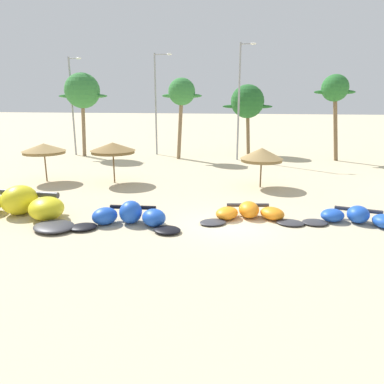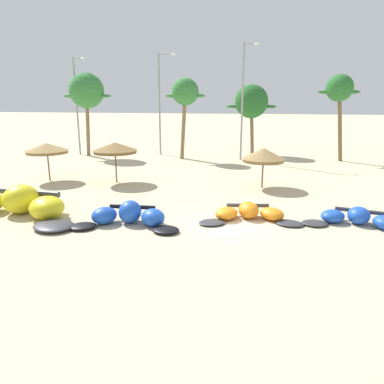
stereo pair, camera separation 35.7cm
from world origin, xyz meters
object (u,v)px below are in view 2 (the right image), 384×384
at_px(kite_left_of_center, 249,213).
at_px(beach_umbrella_near_palms, 263,155).
at_px(kite_far_left, 15,205).
at_px(kite_left, 128,216).
at_px(palm_left, 185,93).
at_px(beach_umbrella_middle, 115,148).
at_px(beach_umbrella_near_van, 47,148).
at_px(palm_center_left, 339,90).
at_px(lamppost_east_center, 243,98).
at_px(palm_left_of_gap, 251,102).
at_px(kite_center, 358,219).
at_px(palm_leftmost, 87,91).
at_px(lamppost_west_center, 161,100).
at_px(lamppost_west, 77,102).

xyz_separation_m(kite_left_of_center, beach_umbrella_near_palms, (0.62, 6.86, 1.88)).
height_order(kite_far_left, beach_umbrella_near_palms, beach_umbrella_near_palms).
bearing_deg(kite_left, palm_left, 93.70).
xyz_separation_m(kite_far_left, beach_umbrella_middle, (2.15, 8.06, 1.89)).
bearing_deg(beach_umbrella_near_van, kite_far_left, -69.91).
bearing_deg(palm_left, palm_center_left, 5.69).
distance_m(beach_umbrella_middle, lamppost_east_center, 14.46).
bearing_deg(kite_far_left, palm_center_left, 47.41).
bearing_deg(palm_left_of_gap, kite_left, -101.46).
bearing_deg(kite_far_left, kite_center, 5.46).
distance_m(kite_left, palm_left, 20.33).
xyz_separation_m(palm_left_of_gap, palm_center_left, (7.97, -3.05, 1.09)).
bearing_deg(palm_left_of_gap, kite_center, -75.38).
relative_size(palm_leftmost, lamppost_east_center, 0.77).
bearing_deg(palm_center_left, lamppost_west_center, 176.58).
relative_size(palm_left, palm_left_of_gap, 1.07).
relative_size(kite_far_left, lamppost_west_center, 0.83).
relative_size(beach_umbrella_middle, palm_left, 0.40).
bearing_deg(beach_umbrella_middle, kite_far_left, -104.95).
xyz_separation_m(lamppost_west, lamppost_west_center, (8.38, 1.72, 0.26)).
xyz_separation_m(kite_left_of_center, lamppost_east_center, (-1.33, 17.96, 5.55)).
distance_m(kite_left, palm_left_of_gap, 24.88).
bearing_deg(palm_left, lamppost_west, 176.46).
bearing_deg(kite_left_of_center, kite_center, 0.61).
distance_m(palm_leftmost, palm_left, 10.11).
bearing_deg(palm_left_of_gap, palm_center_left, -20.91).
bearing_deg(kite_left_of_center, beach_umbrella_middle, 145.54).
xyz_separation_m(kite_far_left, palm_leftmost, (-5.26, 19.42, 5.88)).
bearing_deg(kite_far_left, beach_umbrella_near_van, 110.09).
relative_size(kite_far_left, kite_center, 1.69).
relative_size(kite_left, beach_umbrella_near_palms, 1.90).
bearing_deg(beach_umbrella_near_palms, lamppost_west_center, 128.47).
distance_m(kite_left_of_center, palm_left, 19.81).
xyz_separation_m(kite_far_left, kite_left, (6.10, -0.26, -0.16)).
bearing_deg(beach_umbrella_middle, lamppost_west_center, 91.57).
height_order(kite_left_of_center, palm_center_left, palm_center_left).
bearing_deg(lamppost_west_center, palm_left, -38.34).
xyz_separation_m(beach_umbrella_near_van, lamppost_east_center, (13.13, 11.81, 3.50)).
distance_m(lamppost_west_center, lamppost_east_center, 8.79).
height_order(kite_left, lamppost_west_center, lamppost_west_center).
bearing_deg(palm_leftmost, lamppost_west_center, 17.24).
bearing_deg(lamppost_west, beach_umbrella_near_van, -72.76).
relative_size(palm_leftmost, palm_left_of_gap, 1.15).
relative_size(kite_left, palm_left, 0.70).
height_order(beach_umbrella_middle, lamppost_west_center, lamppost_west_center).
height_order(kite_left, palm_leftmost, palm_leftmost).
relative_size(beach_umbrella_near_palms, lamppost_west, 0.29).
bearing_deg(lamppost_west, lamppost_east_center, -1.29).
height_order(kite_left, lamppost_west, lamppost_west).
bearing_deg(lamppost_east_center, beach_umbrella_near_palms, -80.00).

